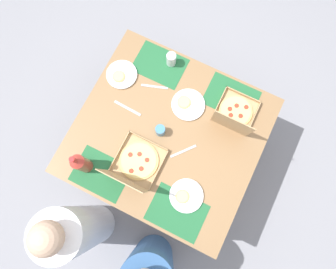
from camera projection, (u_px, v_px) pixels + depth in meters
ground_plane at (168, 152)px, 2.79m from camera, size 6.00×6.00×0.00m
dining_table at (168, 138)px, 2.16m from camera, size 1.25×1.17×0.75m
placemat_near_left at (231, 97)px, 2.12m from camera, size 0.36×0.26×0.00m
placemat_near_right at (160, 65)px, 2.17m from camera, size 0.36×0.26×0.00m
placemat_far_left at (177, 212)px, 1.94m from camera, size 0.36×0.26×0.00m
placemat_far_right at (101, 174)px, 2.00m from camera, size 0.36×0.26×0.00m
pizza_box_corner_left at (136, 165)px, 1.96m from camera, size 0.30×0.33×0.33m
pizza_box_corner_right at (235, 114)px, 2.04m from camera, size 0.26×0.29×0.30m
plate_near_left at (188, 105)px, 2.10m from camera, size 0.23×0.23×0.03m
plate_far_right at (121, 75)px, 2.14m from camera, size 0.22×0.22×0.03m
plate_middle at (186, 196)px, 1.96m from camera, size 0.22×0.22×0.03m
soda_bottle at (81, 163)px, 1.88m from camera, size 0.09×0.09×0.32m
cup_spare at (160, 130)px, 2.02m from camera, size 0.07×0.07×0.09m
cup_clear_left at (171, 59)px, 2.12m from camera, size 0.07×0.07×0.11m
knife_by_far_right at (128, 108)px, 2.10m from camera, size 0.21×0.03×0.00m
fork_by_far_left at (183, 151)px, 2.03m from camera, size 0.13×0.16×0.00m
fork_by_near_right at (155, 87)px, 2.13m from camera, size 0.19×0.08×0.00m
diner_left_seat at (150, 266)px, 2.08m from camera, size 0.32×0.32×1.17m
diner_right_seat at (79, 229)px, 2.11m from camera, size 0.32×0.32×1.22m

